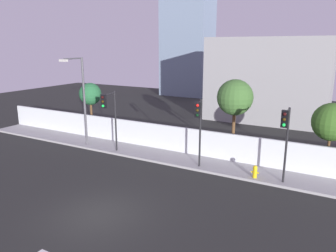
{
  "coord_description": "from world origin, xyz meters",
  "views": [
    {
      "loc": [
        9.23,
        -10.13,
        7.51
      ],
      "look_at": [
        0.03,
        6.5,
        2.77
      ],
      "focal_mm": 34.56,
      "sensor_mm": 36.0,
      "label": 1
    }
  ],
  "objects_px": {
    "traffic_light_left": "(199,120)",
    "street_lamp_curbside": "(81,94)",
    "traffic_light_right": "(285,130)",
    "roadside_tree_midright": "(332,122)",
    "roadside_tree_leftmost": "(90,94)",
    "traffic_light_center": "(109,109)",
    "fire_hydrant": "(255,171)",
    "roadside_tree_midleft": "(235,98)"
  },
  "relations": [
    {
      "from": "traffic_light_center",
      "to": "traffic_light_right",
      "type": "distance_m",
      "value": 11.33
    },
    {
      "from": "roadside_tree_midleft",
      "to": "fire_hydrant",
      "type": "bearing_deg",
      "value": -54.65
    },
    {
      "from": "street_lamp_curbside",
      "to": "roadside_tree_leftmost",
      "type": "distance_m",
      "value": 4.13
    },
    {
      "from": "traffic_light_right",
      "to": "roadside_tree_leftmost",
      "type": "relative_size",
      "value": 0.95
    },
    {
      "from": "street_lamp_curbside",
      "to": "fire_hydrant",
      "type": "bearing_deg",
      "value": -0.3
    },
    {
      "from": "traffic_light_center",
      "to": "fire_hydrant",
      "type": "relative_size",
      "value": 5.83
    },
    {
      "from": "traffic_light_left",
      "to": "fire_hydrant",
      "type": "xyz_separation_m",
      "value": [
        3.39,
        0.38,
        -2.71
      ]
    },
    {
      "from": "traffic_light_center",
      "to": "traffic_light_right",
      "type": "xyz_separation_m",
      "value": [
        11.33,
        0.37,
        -0.1
      ]
    },
    {
      "from": "roadside_tree_leftmost",
      "to": "roadside_tree_midleft",
      "type": "height_order",
      "value": "roadside_tree_midleft"
    },
    {
      "from": "traffic_light_center",
      "to": "roadside_tree_leftmost",
      "type": "xyz_separation_m",
      "value": [
        -5.46,
        4.2,
        0.1
      ]
    },
    {
      "from": "traffic_light_left",
      "to": "traffic_light_center",
      "type": "distance_m",
      "value": 6.44
    },
    {
      "from": "traffic_light_center",
      "to": "street_lamp_curbside",
      "type": "height_order",
      "value": "street_lamp_curbside"
    },
    {
      "from": "traffic_light_center",
      "to": "fire_hydrant",
      "type": "bearing_deg",
      "value": 4.3
    },
    {
      "from": "traffic_light_right",
      "to": "roadside_tree_midright",
      "type": "bearing_deg",
      "value": 62.61
    },
    {
      "from": "roadside_tree_leftmost",
      "to": "roadside_tree_midright",
      "type": "relative_size",
      "value": 1.04
    },
    {
      "from": "traffic_light_center",
      "to": "roadside_tree_midright",
      "type": "distance_m",
      "value": 13.96
    },
    {
      "from": "traffic_light_center",
      "to": "roadside_tree_leftmost",
      "type": "relative_size",
      "value": 0.98
    },
    {
      "from": "fire_hydrant",
      "to": "roadside_tree_leftmost",
      "type": "bearing_deg",
      "value": 167.22
    },
    {
      "from": "traffic_light_left",
      "to": "street_lamp_curbside",
      "type": "xyz_separation_m",
      "value": [
        -9.63,
        0.45,
        0.79
      ]
    },
    {
      "from": "traffic_light_center",
      "to": "traffic_light_right",
      "type": "height_order",
      "value": "traffic_light_center"
    },
    {
      "from": "roadside_tree_leftmost",
      "to": "roadside_tree_midleft",
      "type": "distance_m",
      "value": 12.84
    },
    {
      "from": "traffic_light_right",
      "to": "street_lamp_curbside",
      "type": "height_order",
      "value": "street_lamp_curbside"
    },
    {
      "from": "street_lamp_curbside",
      "to": "roadside_tree_midleft",
      "type": "xyz_separation_m",
      "value": [
        10.56,
        3.4,
        0.07
      ]
    },
    {
      "from": "traffic_light_left",
      "to": "fire_hydrant",
      "type": "bearing_deg",
      "value": 6.46
    },
    {
      "from": "traffic_light_center",
      "to": "fire_hydrant",
      "type": "xyz_separation_m",
      "value": [
        9.82,
        0.74,
        -2.78
      ]
    },
    {
      "from": "traffic_light_center",
      "to": "fire_hydrant",
      "type": "height_order",
      "value": "traffic_light_center"
    },
    {
      "from": "traffic_light_right",
      "to": "roadside_tree_midright",
      "type": "height_order",
      "value": "traffic_light_right"
    },
    {
      "from": "traffic_light_center",
      "to": "traffic_light_right",
      "type": "relative_size",
      "value": 1.02
    },
    {
      "from": "traffic_light_right",
      "to": "roadside_tree_midleft",
      "type": "xyz_separation_m",
      "value": [
        -3.96,
        3.83,
        0.87
      ]
    },
    {
      "from": "traffic_light_left",
      "to": "traffic_light_center",
      "type": "relative_size",
      "value": 0.98
    },
    {
      "from": "traffic_light_left",
      "to": "traffic_light_right",
      "type": "xyz_separation_m",
      "value": [
        4.9,
        0.02,
        -0.02
      ]
    },
    {
      "from": "traffic_light_right",
      "to": "roadside_tree_midright",
      "type": "relative_size",
      "value": 0.99
    },
    {
      "from": "traffic_light_center",
      "to": "roadside_tree_midright",
      "type": "xyz_separation_m",
      "value": [
        13.31,
        4.2,
        -0.23
      ]
    },
    {
      "from": "fire_hydrant",
      "to": "traffic_light_right",
      "type": "bearing_deg",
      "value": -13.69
    },
    {
      "from": "traffic_light_left",
      "to": "street_lamp_curbside",
      "type": "bearing_deg",
      "value": 177.31
    },
    {
      "from": "roadside_tree_leftmost",
      "to": "roadside_tree_midright",
      "type": "xyz_separation_m",
      "value": [
        18.77,
        0.0,
        -0.32
      ]
    },
    {
      "from": "traffic_light_left",
      "to": "roadside_tree_leftmost",
      "type": "height_order",
      "value": "roadside_tree_leftmost"
    },
    {
      "from": "roadside_tree_midright",
      "to": "traffic_light_center",
      "type": "bearing_deg",
      "value": -162.47
    },
    {
      "from": "roadside_tree_midleft",
      "to": "traffic_light_right",
      "type": "bearing_deg",
      "value": -44.05
    },
    {
      "from": "street_lamp_curbside",
      "to": "roadside_tree_leftmost",
      "type": "bearing_deg",
      "value": 123.62
    },
    {
      "from": "traffic_light_center",
      "to": "roadside_tree_leftmost",
      "type": "bearing_deg",
      "value": 142.4
    },
    {
      "from": "roadside_tree_midright",
      "to": "roadside_tree_leftmost",
      "type": "bearing_deg",
      "value": 180.0
    }
  ]
}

